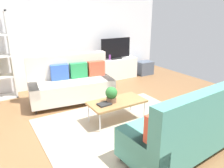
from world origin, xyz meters
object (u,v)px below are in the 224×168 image
Objects in this scene: coffee_table at (117,102)px; table_book_0 at (104,104)px; couch_beige at (71,83)px; storage_trunk at (144,68)px; bottle_0 at (110,57)px; vase_0 at (98,57)px; tv_console at (115,69)px; potted_plant at (111,94)px; vase_1 at (104,57)px; couch_green at (185,128)px; tv at (116,49)px.

coffee_table is 4.58× the size of table_book_0.
couch_beige is at bearing 104.89° from coffee_table.
bottle_0 reaches higher than storage_trunk.
storage_trunk reaches higher than coffee_table.
vase_0 is (-1.68, 0.15, 0.51)m from storage_trunk.
couch_beige is at bearing -151.31° from tv_console.
vase_1 is at bearing 63.80° from potted_plant.
vase_1 is at bearing 73.94° from couch_green.
bottle_0 is (1.25, 2.40, 0.33)m from coffee_table.
vase_1 is (1.40, 2.52, 0.28)m from table_book_0.
vase_0 is at bearing 70.02° from coffee_table.
vase_1 is 0.18m from bottle_0.
tv reaches higher than potted_plant.
vase_0 is at bearing 64.53° from table_book_0.
bottle_0 is at bearing 177.42° from storage_trunk.
vase_0 is (0.91, 2.49, 0.34)m from coffee_table.
bottle_0 reaches higher than tv_console.
couch_green is at bearing -107.30° from tv.
potted_plant is (-2.70, -2.33, 0.36)m from storage_trunk.
tv_console is 8.95× the size of bottle_0.
vase_0 is (0.62, 3.91, 0.29)m from couch_green.
table_book_0 is (0.08, -1.45, -0.02)m from couch_beige.
couch_green reaches higher than vase_1.
couch_green is 3.97m from vase_0.
tv is at bearing 68.40° from couch_green.
potted_plant is at bearing -116.20° from vase_1.
couch_beige is at bearing -151.78° from tv.
tv is 3.27× the size of potted_plant.
storage_trunk is 1.42m from bottle_0.
bottle_0 reaches higher than potted_plant.
storage_trunk is (2.30, 3.76, -0.23)m from couch_green.
tv_console reaches higher than coffee_table.
vase_1 is at bearing 66.12° from coffee_table.
vase_1 is at bearing -136.59° from couch_beige.
coffee_table is 2.73m from bottle_0.
bottle_0 is (0.97, 3.82, 0.27)m from couch_green.
couch_green reaches higher than coffee_table.
potted_plant is at bearing 108.09° from couch_beige.
vase_0 is 0.20m from vase_1.
couch_beige is 12.78× the size of vase_1.
vase_0 reaches higher than vase_1.
tv reaches higher than bottle_0.
vase_0 reaches higher than coffee_table.
tv reaches higher than couch_beige.
bottle_0 reaches higher than table_book_0.
table_book_0 reaches higher than storage_trunk.
potted_plant is 1.27× the size of table_book_0.
tv_console is (1.49, 2.44, -0.07)m from coffee_table.
storage_trunk is at bearing 40.74° from potted_plant.
table_book_0 is 2.90m from vase_1.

